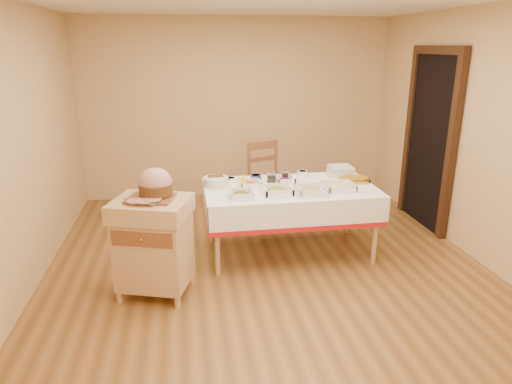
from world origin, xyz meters
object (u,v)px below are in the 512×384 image
bread_basket (216,182)px  plate_stack (341,171)px  mustard_bottle (243,183)px  butcher_cart (154,241)px  preserve_jar_left (271,178)px  preserve_jar_right (285,176)px  dining_table (289,201)px  brass_platter (355,180)px  ham_on_board (155,186)px  dining_chair (268,183)px

bread_basket → plate_stack: 1.48m
plate_stack → mustard_bottle: bearing=-162.3°
mustard_bottle → bread_basket: bearing=147.4°
bread_basket → butcher_cart: bearing=-127.4°
preserve_jar_left → preserve_jar_right: size_ratio=1.11×
butcher_cart → mustard_bottle: bearing=35.7°
dining_table → preserve_jar_right: bearing=89.3°
bread_basket → brass_platter: bread_basket is taller
preserve_jar_right → bread_basket: bread_basket is taller
mustard_bottle → brass_platter: 1.26m
dining_table → preserve_jar_right: (0.00, 0.26, 0.21)m
ham_on_board → preserve_jar_left: size_ratio=3.36×
butcher_cart → dining_chair: 2.10m
preserve_jar_right → plate_stack: (0.68, 0.10, 0.00)m
ham_on_board → preserve_jar_left: 1.47m
preserve_jar_left → brass_platter: (0.92, -0.10, -0.03)m
plate_stack → dining_chair: bearing=142.2°
butcher_cart → mustard_bottle: (0.90, 0.65, 0.32)m
ham_on_board → preserve_jar_left: bearing=34.5°
preserve_jar_right → plate_stack: size_ratio=0.44×
butcher_cart → preserve_jar_left: bearing=34.6°
dining_table → preserve_jar_left: bearing=132.8°
dining_table → brass_platter: (0.75, 0.08, 0.18)m
mustard_bottle → bread_basket: mustard_bottle is taller
ham_on_board → dining_table: bearing=25.1°
ham_on_board → bread_basket: size_ratio=1.54×
dining_chair → preserve_jar_left: 0.81m
plate_stack → butcher_cart: bearing=-153.8°
dining_table → brass_platter: size_ratio=4.98×
ham_on_board → plate_stack: ham_on_board is taller
plate_stack → ham_on_board: bearing=-154.1°
bread_basket → preserve_jar_left: bearing=2.8°
dining_table → ham_on_board: bearing=-154.9°
bread_basket → mustard_bottle: bearing=-32.6°
dining_chair → plate_stack: 0.98m
butcher_cart → mustard_bottle: size_ratio=5.38×
preserve_jar_left → mustard_bottle: (-0.33, -0.20, 0.02)m
dining_table → butcher_cart: (-1.41, -0.67, -0.08)m
preserve_jar_right → butcher_cart: bearing=-146.6°
preserve_jar_right → brass_platter: preserve_jar_right is taller
butcher_cart → ham_on_board: 0.52m
preserve_jar_left → bread_basket: preserve_jar_left is taller
preserve_jar_right → preserve_jar_left: bearing=-155.7°
dining_table → butcher_cart: 1.56m
preserve_jar_left → plate_stack: 0.87m
dining_table → preserve_jar_left: (-0.17, 0.18, 0.22)m
bread_basket → plate_stack: (1.46, 0.20, 0.00)m
dining_table → mustard_bottle: mustard_bottle is taller
butcher_cart → preserve_jar_left: (1.24, 0.85, 0.29)m
butcher_cart → bread_basket: size_ratio=3.42×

